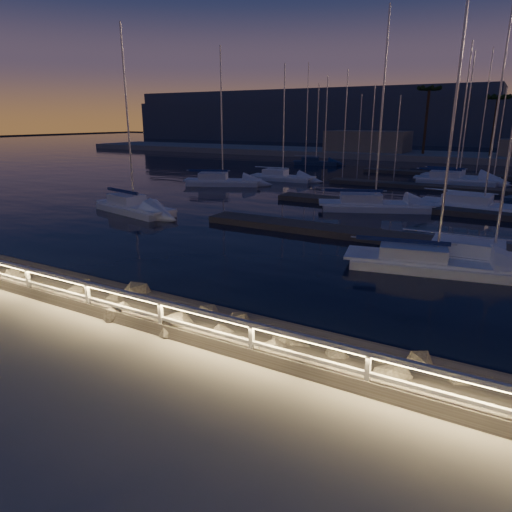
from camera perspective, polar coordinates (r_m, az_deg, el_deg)
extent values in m
plane|color=gray|center=(12.51, -4.61, -11.68)|extent=(400.00, 400.00, 0.00)
cube|color=gray|center=(10.90, -12.34, -17.37)|extent=(240.00, 5.00, 0.20)
cube|color=slate|center=(13.77, -1.02, -10.22)|extent=(240.00, 3.45, 1.29)
plane|color=black|center=(89.50, 26.10, 10.91)|extent=(320.00, 320.00, 0.00)
plane|color=black|center=(13.12, -4.48, -16.29)|extent=(400.00, 400.00, 0.00)
cube|color=white|center=(17.76, -26.57, -2.94)|extent=(0.11, 0.11, 1.00)
cube|color=white|center=(15.45, -20.25, -4.97)|extent=(0.11, 0.11, 1.00)
cube|color=white|center=(13.42, -11.81, -7.57)|extent=(0.11, 0.11, 1.00)
cube|color=white|center=(11.80, -0.57, -10.73)|extent=(0.11, 0.11, 1.00)
cube|color=white|center=(10.79, 13.76, -14.08)|extent=(0.11, 0.11, 1.00)
cube|color=white|center=(12.07, -4.72, -7.50)|extent=(44.00, 0.12, 0.12)
cube|color=white|center=(12.28, -4.66, -9.62)|extent=(44.00, 0.09, 0.09)
cube|color=#FDD572|center=(12.09, -4.76, -7.88)|extent=(44.00, 0.04, 0.03)
sphere|color=slate|center=(12.23, 1.93, -12.31)|extent=(0.87, 0.87, 0.87)
sphere|color=slate|center=(13.73, 4.13, -10.47)|extent=(0.81, 0.81, 0.81)
sphere|color=slate|center=(16.93, -15.71, -5.47)|extent=(0.82, 0.82, 0.82)
sphere|color=slate|center=(17.75, -15.40, -4.88)|extent=(1.06, 1.06, 1.06)
sphere|color=slate|center=(14.07, -3.60, -9.25)|extent=(0.93, 0.93, 0.93)
cube|color=#5F564E|center=(26.58, 15.16, 2.36)|extent=(22.00, 2.00, 0.40)
cube|color=#5F564E|center=(36.15, 19.32, 5.71)|extent=(22.00, 2.00, 0.40)
cube|color=#5F564E|center=(47.87, 22.11, 7.93)|extent=(22.00, 2.00, 0.40)
cube|color=#5F564E|center=(59.71, 23.82, 9.26)|extent=(22.00, 2.00, 0.40)
cube|color=gray|center=(83.50, 25.81, 10.92)|extent=(160.00, 14.00, 1.20)
cube|color=gray|center=(86.61, 13.78, 13.56)|extent=(14.00, 8.00, 4.00)
cylinder|color=#493622|center=(82.28, 20.49, 15.55)|extent=(0.44, 0.44, 10.50)
cylinder|color=#493622|center=(82.15, 27.63, 14.20)|extent=(0.44, 0.44, 9.00)
cube|color=#3B455C|center=(139.19, 28.03, 14.08)|extent=(220.00, 30.00, 14.00)
cube|color=#3B455C|center=(163.11, 5.99, 16.69)|extent=(120.00, 25.00, 18.00)
cube|color=white|center=(34.46, -14.93, 5.50)|extent=(7.25, 3.80, 0.59)
cube|color=white|center=(34.39, -14.97, 6.11)|extent=(7.74, 3.59, 0.16)
cube|color=white|center=(35.13, -15.88, 6.87)|extent=(3.01, 2.29, 0.69)
cylinder|color=silver|center=(33.86, -15.78, 16.31)|extent=(0.13, 0.13, 12.00)
cylinder|color=silver|center=(35.45, -16.36, 7.79)|extent=(4.23, 1.05, 0.09)
cube|color=white|center=(23.50, 27.41, -0.97)|extent=(7.94, 2.90, 0.57)
cube|color=white|center=(23.40, 27.52, -0.13)|extent=(8.58, 2.53, 0.15)
cube|color=white|center=(23.32, 24.98, 1.08)|extent=(3.12, 2.07, 0.67)
cylinder|color=silver|center=(23.22, 23.80, 2.48)|extent=(4.91, 0.26, 0.08)
cube|color=white|center=(22.14, 21.56, -1.24)|extent=(7.76, 3.87, 0.50)
cube|color=white|center=(22.05, 21.64, -0.46)|extent=(8.30, 3.63, 0.14)
cube|color=white|center=(21.92, 19.05, 0.58)|extent=(3.19, 2.38, 0.59)
cylinder|color=silver|center=(21.20, 23.60, 16.66)|extent=(0.11, 0.11, 12.89)
cylinder|color=silver|center=(21.80, 17.82, 1.84)|extent=(4.56, 0.98, 0.07)
cube|color=white|center=(47.49, -4.15, 8.98)|extent=(7.61, 5.12, 0.62)
cube|color=white|center=(47.44, -4.16, 9.45)|extent=(8.02, 5.04, 0.17)
cube|color=white|center=(47.58, -5.38, 9.92)|extent=(3.31, 2.79, 0.73)
cylinder|color=silver|center=(47.06, -4.33, 17.20)|extent=(0.13, 0.13, 12.58)
cylinder|color=silver|center=(47.62, -6.00, 10.58)|extent=(4.18, 1.90, 0.09)
cube|color=white|center=(35.39, 14.59, 5.81)|extent=(8.02, 5.37, 0.60)
cube|color=white|center=(35.33, 14.64, 6.41)|extent=(8.46, 5.27, 0.16)
cube|color=white|center=(35.13, 12.96, 7.10)|extent=(3.49, 2.93, 0.70)
cylinder|color=silver|center=(34.82, 15.48, 17.38)|extent=(0.13, 0.13, 13.27)
cylinder|color=silver|center=(34.99, 12.15, 8.02)|extent=(4.42, 1.97, 0.09)
cube|color=white|center=(37.49, 26.49, 5.18)|extent=(8.61, 3.72, 0.56)
cube|color=white|center=(37.44, 26.56, 5.71)|extent=(9.25, 3.39, 0.15)
cube|color=white|center=(37.59, 24.90, 6.52)|extent=(3.46, 2.45, 0.66)
cylinder|color=silver|center=(36.97, 28.09, 16.92)|extent=(0.12, 0.12, 14.49)
cylinder|color=silver|center=(37.63, 24.13, 7.41)|extent=(5.19, 0.68, 0.08)
cube|color=white|center=(51.18, 3.37, 9.55)|extent=(6.70, 2.51, 0.56)
cube|color=white|center=(51.14, 3.38, 9.95)|extent=(7.23, 2.21, 0.15)
cube|color=white|center=(51.47, 2.44, 10.41)|extent=(2.64, 1.77, 0.66)
cylinder|color=silver|center=(50.78, 3.50, 16.50)|extent=(0.12, 0.12, 11.46)
cylinder|color=silver|center=(51.61, 1.97, 11.00)|extent=(4.13, 0.28, 0.08)
cube|color=white|center=(55.99, 24.02, 8.78)|extent=(7.59, 3.42, 0.53)
cube|color=white|center=(55.95, 24.06, 9.12)|extent=(8.15, 3.14, 0.14)
cube|color=white|center=(56.16, 23.08, 9.60)|extent=(3.07, 2.20, 0.62)
cylinder|color=silver|center=(55.62, 24.87, 15.69)|extent=(0.12, 0.12, 12.72)
cylinder|color=silver|center=(56.25, 22.64, 10.15)|extent=(4.55, 0.70, 0.08)
cube|color=navy|center=(69.51, 7.51, 11.34)|extent=(6.56, 3.60, 0.53)
cube|color=navy|center=(69.48, 7.52, 11.62)|extent=(6.98, 3.43, 0.14)
cube|color=navy|center=(69.57, 6.81, 11.93)|extent=(2.74, 2.13, 0.63)
cylinder|color=silver|center=(69.22, 7.70, 16.16)|extent=(0.12, 0.12, 10.82)
cylinder|color=silver|center=(69.60, 6.46, 12.34)|extent=(3.79, 1.07, 0.08)
cube|color=white|center=(52.93, 23.61, 8.44)|extent=(7.75, 2.98, 0.59)
cube|color=white|center=(52.88, 23.65, 8.84)|extent=(8.36, 2.64, 0.16)
cube|color=white|center=(52.91, 22.55, 9.39)|extent=(3.07, 2.07, 0.70)
cylinder|color=silver|center=(52.55, 24.54, 16.09)|extent=(0.13, 0.13, 13.22)
cylinder|color=silver|center=(52.89, 22.04, 10.03)|extent=(4.76, 0.37, 0.09)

